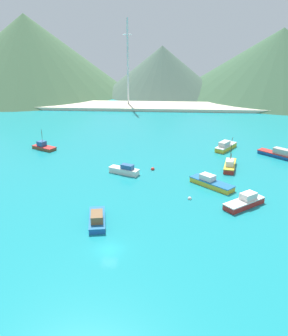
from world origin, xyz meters
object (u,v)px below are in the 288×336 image
buoy_1 (190,199)px  buoy_0 (153,169)px  fishing_boat_8 (230,165)px  fishing_boat_9 (211,183)px  fishing_boat_5 (97,219)px  fishing_boat_6 (44,147)px  fishing_boat_0 (278,154)px  fishing_boat_1 (226,146)px  radio_tower (128,63)px  fishing_boat_7 (245,202)px  fishing_boat_2 (125,170)px

buoy_1 → buoy_0: bearing=117.0°
fishing_boat_8 → fishing_boat_9: 12.80m
fishing_boat_5 → buoy_1: bearing=33.0°
fishing_boat_5 → fishing_boat_8: size_ratio=1.00×
fishing_boat_6 → fishing_boat_8: fishing_boat_8 is taller
fishing_boat_8 → buoy_0: (-19.55, -1.96, -0.79)m
fishing_boat_5 → fishing_boat_0: bearing=42.9°
fishing_boat_1 → fishing_boat_6: fishing_boat_6 is taller
fishing_boat_5 → radio_tower: size_ratio=0.26×
fishing_boat_5 → buoy_0: (9.19, 28.28, -0.73)m
fishing_boat_0 → radio_tower: bearing=126.8°
fishing_boat_1 → radio_tower: 70.03m
fishing_boat_0 → buoy_0: size_ratio=10.19×
fishing_boat_1 → fishing_boat_7: (-0.96, -36.92, -0.07)m
fishing_boat_6 → radio_tower: size_ratio=0.21×
fishing_boat_6 → buoy_0: fishing_boat_6 is taller
fishing_boat_0 → radio_tower: size_ratio=0.27×
fishing_boat_2 → fishing_boat_9: 21.44m
fishing_boat_2 → fishing_boat_9: bearing=-17.2°
buoy_0 → fishing_boat_0: bearing=19.4°
fishing_boat_5 → fishing_boat_9: (22.90, 18.85, -0.04)m
fishing_boat_2 → fishing_boat_9: (20.47, -6.35, -0.08)m
fishing_boat_2 → fishing_boat_8: (26.32, 5.03, 0.01)m
fishing_boat_5 → radio_tower: radio_tower is taller
buoy_0 → radio_tower: radio_tower is taller
fishing_boat_2 → fishing_boat_0: bearing=20.2°
fishing_boat_8 → fishing_boat_2: bearing=-169.2°
fishing_boat_1 → fishing_boat_9: 27.95m
fishing_boat_9 → buoy_1: (-5.16, -7.33, -0.72)m
fishing_boat_6 → fishing_boat_5: bearing=-61.5°
fishing_boat_1 → fishing_boat_6: (-53.15, -2.85, -0.25)m
fishing_boat_1 → buoy_1: 36.47m
buoy_0 → buoy_1: 18.81m
fishing_boat_0 → fishing_boat_9: bearing=-133.7°
fishing_boat_0 → fishing_boat_6: fishing_boat_6 is taller
fishing_boat_9 → fishing_boat_2: bearing=162.8°
fishing_boat_2 → fishing_boat_5: (-2.42, -25.20, -0.04)m
fishing_boat_2 → fishing_boat_5: bearing=-95.5°
buoy_1 → radio_tower: 97.30m
buoy_0 → fishing_boat_7: bearing=-44.5°
fishing_boat_0 → fishing_boat_9: (-20.54, -21.46, -0.08)m
fishing_boat_2 → buoy_1: size_ratio=9.55×
fishing_boat_2 → fishing_boat_8: size_ratio=0.83×
fishing_boat_1 → fishing_boat_2: (-27.30, -20.75, -0.06)m
fishing_boat_9 → buoy_0: fishing_boat_9 is taller
fishing_boat_1 → fishing_boat_9: size_ratio=0.90×
fishing_boat_6 → buoy_1: (41.16, -31.58, -0.61)m
fishing_boat_6 → radio_tower: 66.57m
buoy_0 → fishing_boat_8: bearing=5.7°
buoy_0 → radio_tower: 79.53m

